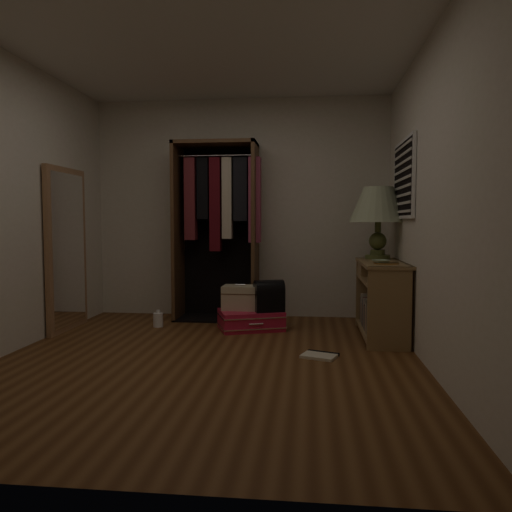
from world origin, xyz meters
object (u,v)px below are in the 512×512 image
object	(u,v)px
pink_suitcase	(251,320)
black_bag	(269,295)
table_lamp	(378,206)
open_wardrobe	(219,215)
floor_mirror	(67,249)
console_bookshelf	(381,297)
white_jug	(158,320)
train_case	(240,297)

from	to	relation	value
pink_suitcase	black_bag	world-z (taller)	black_bag
table_lamp	open_wardrobe	bearing A→B (deg)	166.98
black_bag	floor_mirror	bearing A→B (deg)	166.33
console_bookshelf	black_bag	world-z (taller)	console_bookshelf
black_bag	console_bookshelf	bearing A→B (deg)	-27.02
console_bookshelf	open_wardrobe	bearing A→B (deg)	157.34
white_jug	table_lamp	bearing A→B (deg)	3.01
floor_mirror	train_case	distance (m)	1.89
floor_mirror	train_case	size ratio (longest dim) A/B	4.39
open_wardrobe	black_bag	xyz separation A→B (m)	(0.63, -0.57, -0.84)
console_bookshelf	table_lamp	xyz separation A→B (m)	(0.00, 0.33, 0.90)
train_case	black_bag	size ratio (longest dim) A/B	1.10
train_case	black_bag	distance (m)	0.32
console_bookshelf	table_lamp	world-z (taller)	table_lamp
open_wardrobe	black_bag	distance (m)	1.20
black_bag	white_jug	xyz separation A→B (m)	(-1.21, 0.04, -0.29)
open_wardrobe	table_lamp	distance (m)	1.81
console_bookshelf	black_bag	distance (m)	1.14
console_bookshelf	pink_suitcase	size ratio (longest dim) A/B	1.42
console_bookshelf	black_bag	xyz separation A→B (m)	(-1.13, 0.16, -0.03)
console_bookshelf	floor_mirror	distance (m)	3.27
open_wardrobe	floor_mirror	xyz separation A→B (m)	(-1.48, -0.77, -0.36)
floor_mirror	white_jug	distance (m)	1.21
open_wardrobe	black_bag	bearing A→B (deg)	-42.41
open_wardrobe	table_lamp	bearing A→B (deg)	-13.02
train_case	open_wardrobe	bearing A→B (deg)	123.96
black_bag	pink_suitcase	bearing A→B (deg)	150.80
table_lamp	white_jug	world-z (taller)	table_lamp
console_bookshelf	black_bag	size ratio (longest dim) A/B	3.20
floor_mirror	table_lamp	distance (m)	3.29
open_wardrobe	pink_suitcase	distance (m)	1.31
console_bookshelf	table_lamp	size ratio (longest dim) A/B	1.49
pink_suitcase	open_wardrobe	bearing A→B (deg)	109.08
console_bookshelf	train_case	size ratio (longest dim) A/B	2.89
open_wardrobe	train_case	world-z (taller)	open_wardrobe
console_bookshelf	train_case	distance (m)	1.46
console_bookshelf	black_bag	bearing A→B (deg)	171.96
train_case	console_bookshelf	bearing A→B (deg)	-7.39
open_wardrobe	table_lamp	size ratio (longest dim) A/B	2.73
console_bookshelf	table_lamp	bearing A→B (deg)	89.53
open_wardrobe	floor_mirror	distance (m)	1.71
train_case	white_jug	world-z (taller)	train_case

